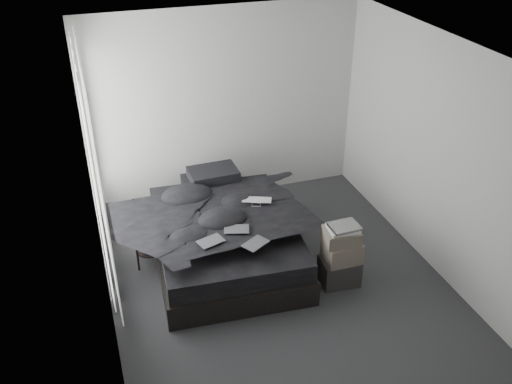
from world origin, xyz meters
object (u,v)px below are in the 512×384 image
object	(u,v)px
side_stand	(149,240)
box_lower	(339,271)
bed	(226,249)
laptop	(257,197)

from	to	relation	value
side_stand	box_lower	distance (m)	2.17
bed	laptop	xyz separation A→B (m)	(0.39, 0.02, 0.62)
side_stand	laptop	bearing A→B (deg)	-8.53
laptop	bed	bearing A→B (deg)	-154.50
bed	laptop	bearing A→B (deg)	7.50
bed	box_lower	distance (m)	1.34
laptop	box_lower	distance (m)	1.23
bed	laptop	world-z (taller)	laptop
side_stand	box_lower	size ratio (longest dim) A/B	1.56
box_lower	bed	bearing A→B (deg)	143.41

